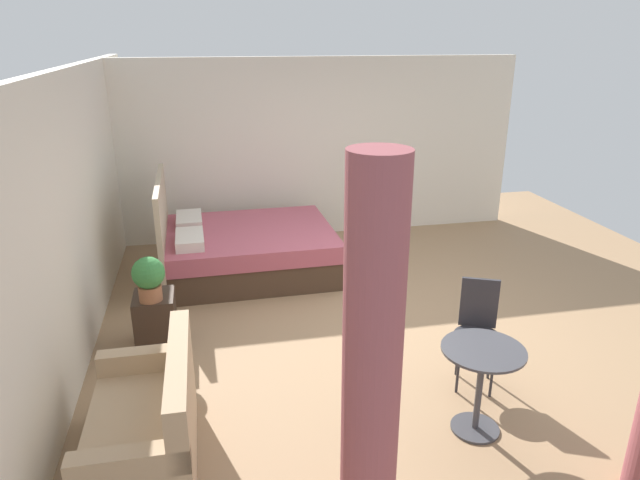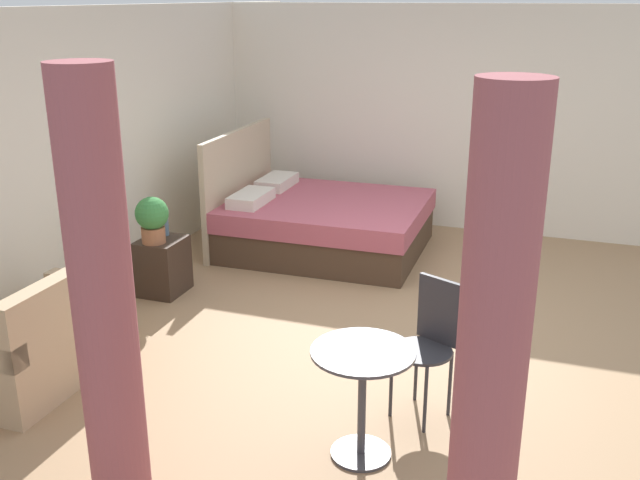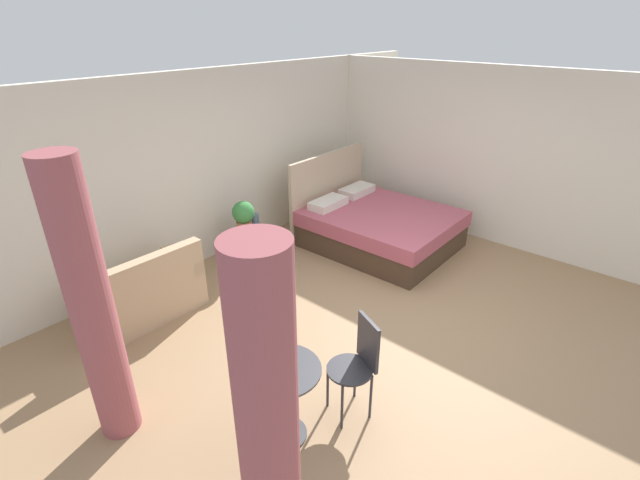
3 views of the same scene
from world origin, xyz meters
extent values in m
cube|color=#9E7A56|center=(0.00, 0.00, -0.01)|extent=(8.92, 8.91, 0.02)
cube|color=silver|center=(0.00, 2.95, 1.30)|extent=(8.92, 0.12, 2.59)
cube|color=silver|center=(2.96, 0.00, 1.30)|extent=(0.12, 5.91, 2.59)
cube|color=#473323|center=(1.62, 1.21, 0.18)|extent=(1.73, 2.06, 0.35)
cube|color=#B25160|center=(1.62, 1.21, 0.46)|extent=(1.77, 2.10, 0.22)
cube|color=tan|center=(1.60, 2.25, 0.64)|extent=(1.76, 0.09, 1.27)
cube|color=silver|center=(1.23, 1.94, 0.63)|extent=(0.62, 0.33, 0.12)
cube|color=silver|center=(1.98, 1.95, 0.63)|extent=(0.62, 0.33, 0.12)
cube|color=tan|center=(-1.72, 2.28, 0.21)|extent=(1.30, 0.72, 0.42)
cube|color=tan|center=(-1.72, 1.99, 0.64)|extent=(1.30, 0.15, 0.45)
cube|color=tan|center=(-1.14, 2.27, 0.50)|extent=(0.14, 0.71, 0.17)
cube|color=#38281E|center=(-0.03, 2.28, 0.26)|extent=(0.44, 0.38, 0.53)
cylinder|color=#935B3D|center=(-0.13, 2.29, 0.60)|extent=(0.22, 0.22, 0.15)
sphere|color=#387F3D|center=(-0.13, 2.29, 0.81)|extent=(0.30, 0.30, 0.30)
cylinder|color=slate|center=(0.09, 2.33, 0.61)|extent=(0.12, 0.12, 0.17)
cylinder|color=#3F3F44|center=(-1.86, -0.19, 0.01)|extent=(0.37, 0.37, 0.02)
cylinder|color=#3F3F44|center=(-1.86, -0.19, 0.35)|extent=(0.05, 0.05, 0.69)
cylinder|color=#3F3F44|center=(-1.86, -0.19, 0.70)|extent=(0.62, 0.62, 0.02)
cylinder|color=#2D2D33|center=(-1.38, -0.26, 0.24)|extent=(0.02, 0.02, 0.47)
cylinder|color=#2D2D33|center=(-1.50, -0.51, 0.24)|extent=(0.02, 0.02, 0.47)
cylinder|color=#2D2D33|center=(-1.13, -0.37, 0.24)|extent=(0.02, 0.02, 0.47)
cylinder|color=#2D2D33|center=(-1.24, -0.62, 0.24)|extent=(0.02, 0.02, 0.47)
cylinder|color=#2D2D33|center=(-1.31, -0.44, 0.48)|extent=(0.52, 0.52, 0.02)
cube|color=#2D2D33|center=(-1.16, -0.51, 0.71)|extent=(0.16, 0.30, 0.45)
cylinder|color=#994C51|center=(-2.71, -0.99, 1.20)|extent=(0.30, 0.30, 2.39)
cylinder|color=#994C51|center=(-2.71, 0.93, 1.20)|extent=(0.32, 0.32, 2.39)
camera|label=1|loc=(-5.16, 1.73, 2.89)|focal=31.84mm
camera|label=2|loc=(-5.49, -1.20, 2.68)|focal=40.41mm
camera|label=3|loc=(-3.72, -2.20, 3.15)|focal=25.51mm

